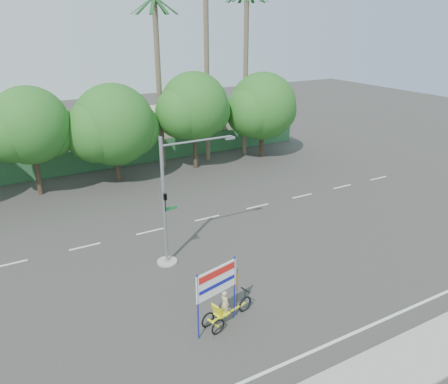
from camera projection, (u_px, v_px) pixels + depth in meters
ground at (245, 286)px, 21.61m from camera, size 120.00×120.00×0.00m
fence at (117, 156)px, 38.67m from camera, size 38.00×0.08×2.00m
building_right at (179, 127)px, 45.66m from camera, size 14.00×8.00×3.60m
tree_left at (30, 128)px, 31.14m from camera, size 6.66×5.60×8.07m
tree_center at (113, 127)px, 34.08m from camera, size 7.62×6.40×7.85m
tree_right at (194, 109)px, 36.98m from camera, size 6.90×5.80×8.36m
tree_far_right at (262, 108)px, 40.38m from camera, size 7.38×6.20×7.94m
palm_tall at (206, 43)px, 37.20m from camera, size 3.73×3.79×17.45m
palm_mid at (246, 54)px, 39.41m from camera, size 3.73×3.79×15.45m
palm_short at (158, 64)px, 35.75m from camera, size 3.73×3.79×14.45m
traffic_signal at (170, 213)px, 22.76m from camera, size 4.72×1.10×7.00m
trike_billboard at (222, 300)px, 18.46m from camera, size 3.09×1.14×3.11m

